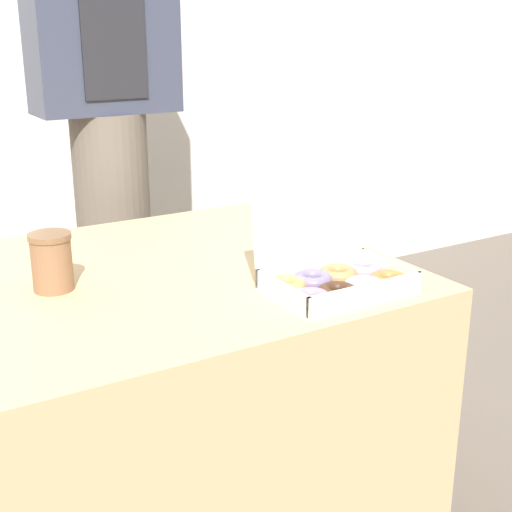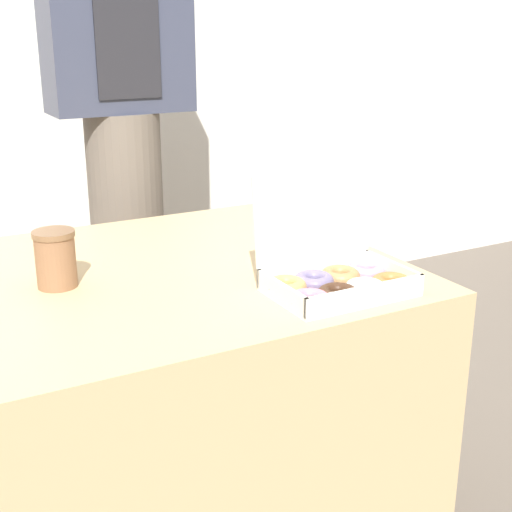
{
  "view_description": "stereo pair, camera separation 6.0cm",
  "coord_description": "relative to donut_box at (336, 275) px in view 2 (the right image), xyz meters",
  "views": [
    {
      "loc": [
        -0.56,
        -1.41,
        1.25
      ],
      "look_at": [
        0.14,
        -0.26,
        0.81
      ],
      "focal_mm": 50.0,
      "sensor_mm": 36.0,
      "label": 1
    },
    {
      "loc": [
        -0.51,
        -1.44,
        1.25
      ],
      "look_at": [
        0.14,
        -0.26,
        0.81
      ],
      "focal_mm": 50.0,
      "sensor_mm": 36.0,
      "label": 2
    }
  ],
  "objects": [
    {
      "name": "donut_box",
      "position": [
        0.0,
        0.0,
        0.0
      ],
      "size": [
        0.31,
        0.22,
        0.24
      ],
      "color": "white",
      "rests_on": "table"
    },
    {
      "name": "person_customer",
      "position": [
        -0.11,
        1.04,
        0.25
      ],
      "size": [
        0.43,
        0.24,
        1.83
      ],
      "color": "#665B51",
      "rests_on": "ground_plane"
    },
    {
      "name": "table",
      "position": [
        -0.3,
        0.3,
        -0.39
      ],
      "size": [
        1.12,
        0.89,
        0.72
      ],
      "color": "tan",
      "rests_on": "ground_plane"
    },
    {
      "name": "wall_back",
      "position": [
        -0.3,
        1.75,
        0.55
      ],
      "size": [
        10.0,
        0.05,
        2.6
      ],
      "color": "silver",
      "rests_on": "ground_plane"
    },
    {
      "name": "coffee_cup",
      "position": [
        -0.5,
        0.3,
        0.03
      ],
      "size": [
        0.09,
        0.09,
        0.12
      ],
      "color": "#8C6042",
      "rests_on": "table"
    }
  ]
}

